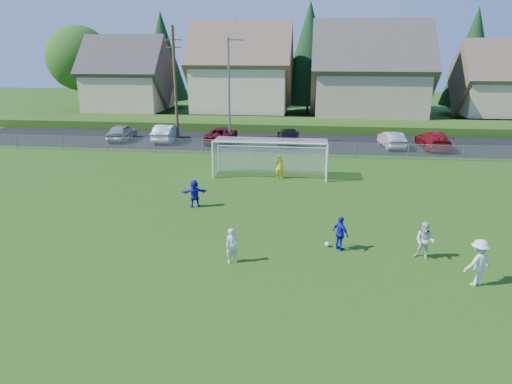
# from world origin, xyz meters

# --- Properties ---
(ground) EXTENTS (160.00, 160.00, 0.00)m
(ground) POSITION_xyz_m (0.00, 0.00, 0.00)
(ground) COLOR #193D0C
(ground) RESTS_ON ground
(asphalt_lot) EXTENTS (60.00, 60.00, 0.00)m
(asphalt_lot) POSITION_xyz_m (0.00, 27.50, 0.01)
(asphalt_lot) COLOR black
(asphalt_lot) RESTS_ON ground
(grass_embankment) EXTENTS (70.00, 6.00, 0.80)m
(grass_embankment) POSITION_xyz_m (0.00, 35.00, 0.40)
(grass_embankment) COLOR #1E420F
(grass_embankment) RESTS_ON ground
(soccer_ball) EXTENTS (0.22, 0.22, 0.22)m
(soccer_ball) POSITION_xyz_m (3.44, 5.04, 0.11)
(soccer_ball) COLOR white
(soccer_ball) RESTS_ON ground
(player_white_a) EXTENTS (0.62, 0.55, 1.43)m
(player_white_a) POSITION_xyz_m (-0.35, 3.08, 0.71)
(player_white_a) COLOR silver
(player_white_a) RESTS_ON ground
(player_white_b) EXTENTS (0.95, 0.88, 1.56)m
(player_white_b) POSITION_xyz_m (7.24, 4.32, 0.78)
(player_white_b) COLOR silver
(player_white_b) RESTS_ON ground
(player_white_c) EXTENTS (1.30, 1.09, 1.75)m
(player_white_c) POSITION_xyz_m (8.64, 2.36, 0.87)
(player_white_c) COLOR silver
(player_white_c) RESTS_ON ground
(player_blue_a) EXTENTS (0.84, 0.90, 1.49)m
(player_blue_a) POSITION_xyz_m (3.95, 4.78, 0.74)
(player_blue_a) COLOR #1613B3
(player_blue_a) RESTS_ON ground
(player_blue_b) EXTENTS (1.45, 0.84, 1.49)m
(player_blue_b) POSITION_xyz_m (-3.47, 9.41, 0.75)
(player_blue_b) COLOR #1613B3
(player_blue_b) RESTS_ON ground
(goalkeeper) EXTENTS (0.62, 0.45, 1.57)m
(goalkeeper) POSITION_xyz_m (0.64, 15.50, 0.79)
(goalkeeper) COLOR yellow
(goalkeeper) RESTS_ON ground
(car_a) EXTENTS (1.89, 4.35, 1.46)m
(car_a) POSITION_xyz_m (-14.71, 26.66, 0.73)
(car_a) COLOR gray
(car_a) RESTS_ON ground
(car_b) EXTENTS (1.82, 4.70, 1.53)m
(car_b) POSITION_xyz_m (-10.48, 26.68, 0.76)
(car_b) COLOR silver
(car_b) RESTS_ON ground
(car_c) EXTENTS (2.34, 5.01, 1.39)m
(car_c) POSITION_xyz_m (-5.40, 26.81, 0.69)
(car_c) COLOR #500912
(car_c) RESTS_ON ground
(car_d) EXTENTS (2.29, 4.85, 1.37)m
(car_d) POSITION_xyz_m (0.62, 26.74, 0.68)
(car_d) COLOR black
(car_d) RESTS_ON ground
(car_f) EXTENTS (1.91, 4.25, 1.35)m
(car_f) POSITION_xyz_m (9.43, 26.36, 0.68)
(car_f) COLOR #AFAFAF
(car_f) RESTS_ON ground
(car_g) EXTENTS (2.21, 5.12, 1.47)m
(car_g) POSITION_xyz_m (12.83, 26.27, 0.73)
(car_g) COLOR maroon
(car_g) RESTS_ON ground
(soccer_goal) EXTENTS (7.42, 1.90, 2.50)m
(soccer_goal) POSITION_xyz_m (0.00, 16.05, 1.63)
(soccer_goal) COLOR white
(soccer_goal) RESTS_ON ground
(chainlink_fence) EXTENTS (52.06, 0.06, 1.20)m
(chainlink_fence) POSITION_xyz_m (0.00, 22.00, 0.63)
(chainlink_fence) COLOR gray
(chainlink_fence) RESTS_ON ground
(streetlight) EXTENTS (1.38, 0.18, 9.00)m
(streetlight) POSITION_xyz_m (-4.45, 26.00, 4.84)
(streetlight) COLOR slate
(streetlight) RESTS_ON ground
(utility_pole) EXTENTS (1.60, 0.26, 10.00)m
(utility_pole) POSITION_xyz_m (-9.50, 27.00, 5.15)
(utility_pole) COLOR #473321
(utility_pole) RESTS_ON ground
(houses_row) EXTENTS (53.90, 11.45, 13.27)m
(houses_row) POSITION_xyz_m (1.97, 42.46, 7.33)
(houses_row) COLOR tan
(houses_row) RESTS_ON ground
(tree_row) EXTENTS (65.98, 12.36, 13.80)m
(tree_row) POSITION_xyz_m (1.04, 48.74, 6.91)
(tree_row) COLOR #382616
(tree_row) RESTS_ON ground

